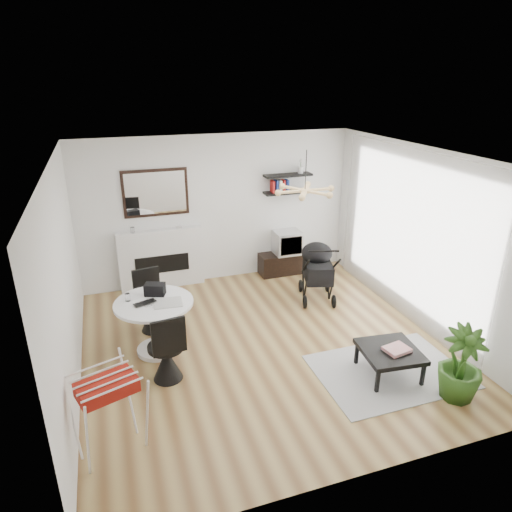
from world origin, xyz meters
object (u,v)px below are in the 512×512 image
object	(u,v)px
tv_console	(287,263)
dining_table	(155,319)
drying_rack	(109,413)
crt_tv	(287,242)
potted_plant	(461,364)
stroller	(317,273)
fireplace	(161,252)
coffee_table	(390,352)

from	to	relation	value
tv_console	dining_table	distance (m)	3.42
tv_console	drying_rack	bearing A→B (deg)	-132.81
tv_console	drying_rack	world-z (taller)	drying_rack
tv_console	crt_tv	size ratio (longest dim) A/B	2.17
tv_console	potted_plant	world-z (taller)	potted_plant
stroller	potted_plant	bearing A→B (deg)	-64.50
fireplace	stroller	xyz separation A→B (m)	(2.48, -1.29, -0.22)
crt_tv	fireplace	bearing A→B (deg)	176.91
potted_plant	tv_console	bearing A→B (deg)	97.15
fireplace	crt_tv	distance (m)	2.40
dining_table	potted_plant	xyz separation A→B (m)	(3.29, -2.15, -0.05)
crt_tv	dining_table	xyz separation A→B (m)	(-2.76, -1.98, -0.12)
dining_table	stroller	xyz separation A→B (m)	(2.85, 0.81, -0.05)
coffee_table	potted_plant	size ratio (longest dim) A/B	0.84
crt_tv	dining_table	world-z (taller)	crt_tv
fireplace	drying_rack	size ratio (longest dim) A/B	2.26
coffee_table	potted_plant	distance (m)	0.84
fireplace	dining_table	xyz separation A→B (m)	(-0.37, -2.11, -0.17)
dining_table	potted_plant	world-z (taller)	potted_plant
stroller	crt_tv	bearing A→B (deg)	111.11
tv_console	coffee_table	size ratio (longest dim) A/B	1.40
drying_rack	potted_plant	xyz separation A→B (m)	(3.96, -0.41, -0.04)
tv_console	fireplace	bearing A→B (deg)	177.00
dining_table	drying_rack	xyz separation A→B (m)	(-0.67, -1.74, -0.01)
tv_console	stroller	distance (m)	1.20
stroller	coffee_table	distance (m)	2.32
drying_rack	coffee_table	xyz separation A→B (m)	(3.43, 0.23, -0.16)
tv_console	dining_table	xyz separation A→B (m)	(-2.78, -1.98, 0.31)
drying_rack	dining_table	bearing A→B (deg)	49.99
tv_console	stroller	world-z (taller)	stroller
drying_rack	stroller	bearing A→B (deg)	16.96
fireplace	stroller	bearing A→B (deg)	-27.58
drying_rack	coffee_table	distance (m)	3.45
fireplace	potted_plant	xyz separation A→B (m)	(2.92, -4.25, -0.22)
fireplace	dining_table	size ratio (longest dim) A/B	2.02
drying_rack	potted_plant	world-z (taller)	drying_rack
drying_rack	stroller	distance (m)	4.34
crt_tv	coffee_table	bearing A→B (deg)	-89.94
fireplace	drying_rack	distance (m)	3.98
drying_rack	fireplace	bearing A→B (deg)	55.88
dining_table	coffee_table	xyz separation A→B (m)	(2.77, -1.50, -0.18)
fireplace	dining_table	world-z (taller)	fireplace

